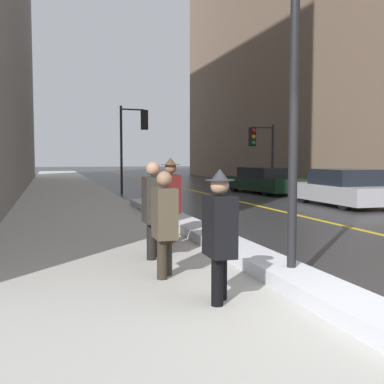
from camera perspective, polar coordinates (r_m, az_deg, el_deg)
The scene contains 14 objects.
ground_plane at distance 5.18m, azimuth 17.59°, elevation -14.73°, with size 160.00×160.00×0.00m, color #2D2D30.
sidewalk_slab at distance 19.14m, azimuth -14.05°, elevation -0.92°, with size 4.00×80.00×0.01m.
road_centre_stripe at distance 20.29m, azimuth 3.14°, elevation -0.53°, with size 0.16×80.00×0.00m.
snow_bank_curb at distance 10.34m, azimuth 0.47°, elevation -4.50°, with size 0.66×13.52×0.21m.
building_facade_right at distance 31.21m, azimuth 15.05°, elevation 16.70°, with size 6.00×36.00×17.02m.
lamp_post at distance 6.47m, azimuth 12.00°, elevation 11.85°, with size 0.28×0.28×4.15m.
traffic_light_near at distance 22.27m, azimuth -6.74°, elevation 7.24°, with size 1.31×0.40×3.97m.
traffic_light_far at distance 23.25m, azimuth 8.02°, elevation 5.72°, with size 1.31×0.33×3.22m.
pedestrian_in_glasses at distance 5.43m, azimuth 3.28°, elevation -4.57°, with size 0.33×0.47×1.53m.
pedestrian_trailing at distance 6.58m, azimuth -3.27°, elevation -3.21°, with size 0.29×0.48×1.47m.
pedestrian_nearside at distance 7.84m, azimuth -4.62°, elevation -1.57°, with size 0.31×0.73×1.59m.
pedestrian_in_fedora at distance 9.27m, azimuth -2.55°, elevation -0.53°, with size 0.35×0.51×1.65m.
parked_car_silver at distance 17.25m, azimuth 17.65°, elevation 0.41°, with size 1.92×4.18×1.25m.
parked_car_dark_green at distance 22.54m, azimuth 8.59°, elevation 1.34°, with size 2.27×5.05×1.18m.
Camera 1 is at (-2.77, -4.05, 1.66)m, focal length 45.00 mm.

